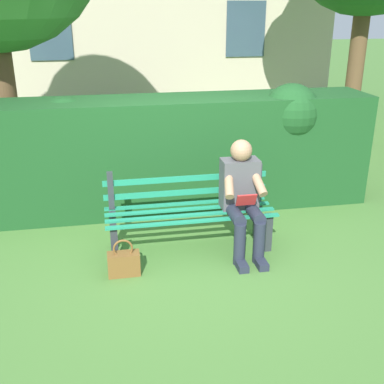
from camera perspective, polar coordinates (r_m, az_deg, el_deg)
ground at (r=5.07m, az=-0.21°, el=-6.79°), size 60.00×60.00×0.00m
park_bench at (r=4.95m, az=-0.36°, el=-2.23°), size 1.74×0.52×0.83m
person_seated at (r=4.84m, az=6.06°, el=-0.36°), size 0.44×0.73×1.16m
hedge_backdrop at (r=5.88m, az=-2.19°, el=5.03°), size 4.95×0.87×1.53m
handbag at (r=4.61m, az=-8.18°, el=-8.42°), size 0.30×0.14×0.37m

